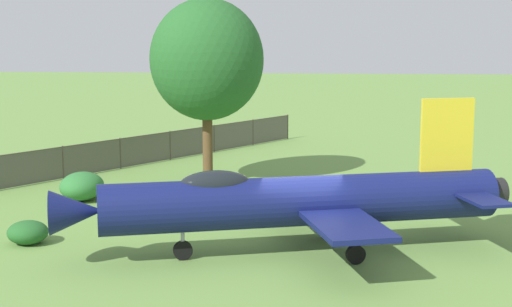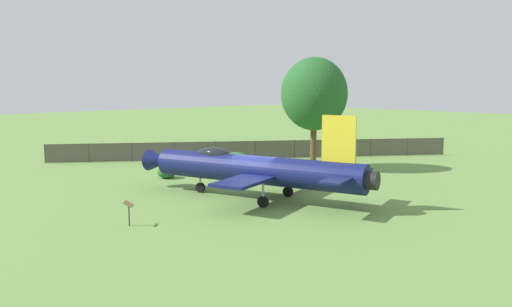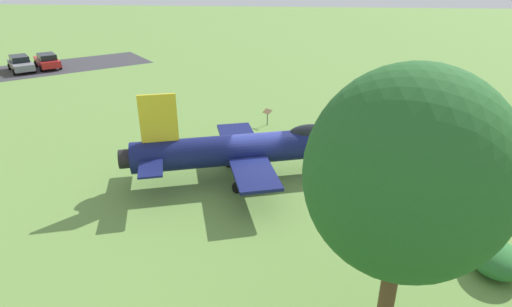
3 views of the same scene
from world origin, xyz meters
The scene contains 6 objects.
ground_plane centered at (0.00, 0.00, 0.00)m, with size 200.00×200.00×0.00m, color #668E42.
display_jet centered at (0.35, 0.11, 1.73)m, with size 14.38×8.64×4.86m.
shade_tree centered at (4.67, -10.44, 5.70)m, with size 5.14×4.79×8.46m.
perimeter_fence centered at (11.73, -11.05, 0.85)m, with size 20.06×28.76×1.59m.
shrub_near_fence centered at (9.40, -6.71, 0.59)m, with size 1.80×2.16×1.18m.
shrub_by_tree centered at (9.12, -0.15, 0.39)m, with size 1.36×1.28×0.79m.
Camera 1 is at (-0.67, 23.38, 7.05)m, focal length 53.05 mm.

